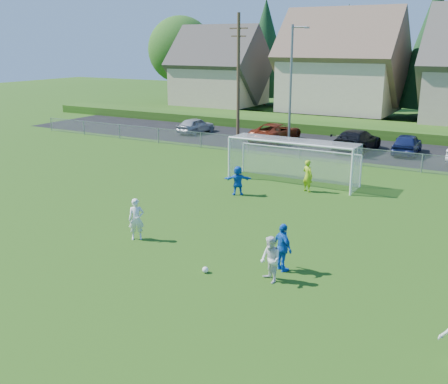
% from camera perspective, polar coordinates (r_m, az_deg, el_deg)
% --- Properties ---
extents(ground, '(160.00, 160.00, 0.00)m').
position_cam_1_polar(ground, '(17.49, -13.33, -10.74)').
color(ground, '#193D0C').
rests_on(ground, ground).
extents(asphalt_lot, '(60.00, 60.00, 0.00)m').
position_cam_1_polar(asphalt_lot, '(40.98, 13.68, 4.66)').
color(asphalt_lot, black).
rests_on(asphalt_lot, ground).
extents(grass_embankment, '(70.00, 6.00, 0.80)m').
position_cam_1_polar(grass_embankment, '(48.07, 16.27, 6.57)').
color(grass_embankment, '#1E420F').
rests_on(grass_embankment, ground).
extents(soccer_ball, '(0.22, 0.22, 0.22)m').
position_cam_1_polar(soccer_ball, '(18.45, -2.05, -8.46)').
color(soccer_ball, white).
rests_on(soccer_ball, ground).
extents(player_white_a, '(0.74, 0.71, 1.71)m').
position_cam_1_polar(player_white_a, '(21.48, -9.52, -2.94)').
color(player_white_a, silver).
rests_on(player_white_a, ground).
extents(player_white_b, '(0.97, 0.94, 1.58)m').
position_cam_1_polar(player_white_b, '(17.60, 5.07, -7.34)').
color(player_white_b, silver).
rests_on(player_white_b, ground).
extents(player_blue_a, '(1.08, 0.92, 1.73)m').
position_cam_1_polar(player_blue_a, '(18.43, 6.41, -6.02)').
color(player_blue_a, blue).
rests_on(player_blue_a, ground).
extents(player_blue_b, '(1.49, 1.11, 1.56)m').
position_cam_1_polar(player_blue_b, '(27.41, 1.51, 1.27)').
color(player_blue_b, blue).
rests_on(player_blue_b, ground).
extents(goalkeeper, '(0.74, 0.62, 1.73)m').
position_cam_1_polar(goalkeeper, '(28.34, 9.09, 1.75)').
color(goalkeeper, '#9AC316').
rests_on(goalkeeper, ground).
extents(car_a, '(2.01, 4.12, 1.35)m').
position_cam_1_polar(car_a, '(46.61, -3.11, 7.25)').
color(car_a, '#9DA0A5').
rests_on(car_a, ground).
extents(car_c, '(2.91, 5.58, 1.50)m').
position_cam_1_polar(car_c, '(42.68, 5.66, 6.49)').
color(car_c, '#601C0B').
rests_on(car_c, ground).
extents(car_d, '(2.66, 5.69, 1.61)m').
position_cam_1_polar(car_d, '(39.83, 14.25, 5.47)').
color(car_d, black).
rests_on(car_d, ground).
extents(car_e, '(1.94, 4.39, 1.47)m').
position_cam_1_polar(car_e, '(39.88, 19.29, 4.98)').
color(car_e, '#151E4A').
rests_on(car_e, ground).
extents(soccer_goal, '(7.42, 1.90, 2.50)m').
position_cam_1_polar(soccer_goal, '(30.02, 7.65, 4.10)').
color(soccer_goal, white).
rests_on(soccer_goal, ground).
extents(chainlink_fence, '(52.06, 0.06, 1.20)m').
position_cam_1_polar(chainlink_fence, '(35.70, 11.23, 4.19)').
color(chainlink_fence, gray).
rests_on(chainlink_fence, ground).
extents(streetlight, '(1.38, 0.18, 9.00)m').
position_cam_1_polar(streetlight, '(40.39, 7.34, 11.75)').
color(streetlight, slate).
rests_on(streetlight, ground).
extents(utility_pole, '(1.60, 0.26, 10.00)m').
position_cam_1_polar(utility_pole, '(43.43, 1.57, 12.56)').
color(utility_pole, '#473321').
rests_on(utility_pole, ground).
extents(houses_row, '(53.90, 11.45, 13.27)m').
position_cam_1_polar(houses_row, '(54.43, 20.89, 14.56)').
color(houses_row, tan).
rests_on(houses_row, ground).
extents(tree_row, '(65.98, 12.36, 13.80)m').
position_cam_1_polar(tree_row, '(60.78, 20.97, 14.19)').
color(tree_row, '#382616').
rests_on(tree_row, ground).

